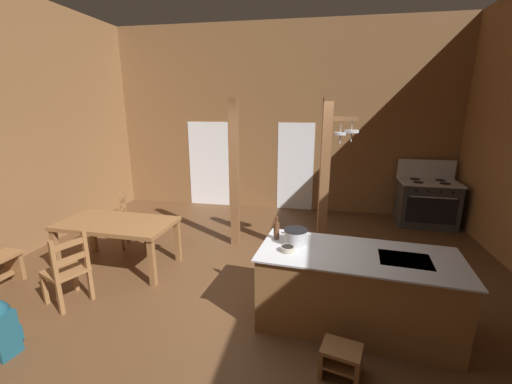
# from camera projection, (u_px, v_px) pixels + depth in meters

# --- Properties ---
(ground_plane) EXTENTS (8.52, 8.65, 0.10)m
(ground_plane) POSITION_uv_depth(u_px,v_px,m) (242.00, 300.00, 4.35)
(ground_plane) COLOR brown
(wall_back) EXTENTS (8.52, 0.14, 4.21)m
(wall_back) POSITION_uv_depth(u_px,v_px,m) (280.00, 120.00, 7.58)
(wall_back) COLOR brown
(wall_back) RESTS_ON ground_plane
(glazed_door_back_left) EXTENTS (1.00, 0.01, 2.05)m
(glazed_door_back_left) POSITION_uv_depth(u_px,v_px,m) (209.00, 164.00, 8.10)
(glazed_door_back_left) COLOR white
(glazed_door_back_left) RESTS_ON ground_plane
(glazed_panel_back_right) EXTENTS (0.84, 0.01, 2.05)m
(glazed_panel_back_right) POSITION_uv_depth(u_px,v_px,m) (295.00, 167.00, 7.72)
(glazed_panel_back_right) COLOR white
(glazed_panel_back_right) RESTS_ON ground_plane
(kitchen_island) EXTENTS (2.24, 1.16, 0.88)m
(kitchen_island) POSITION_uv_depth(u_px,v_px,m) (355.00, 290.00, 3.70)
(kitchen_island) COLOR brown
(kitchen_island) RESTS_ON ground_plane
(stove_range) EXTENTS (1.17, 0.86, 1.32)m
(stove_range) POSITION_uv_depth(u_px,v_px,m) (426.00, 202.00, 6.84)
(stove_range) COLOR #2F2F2F
(stove_range) RESTS_ON ground_plane
(support_post_with_pot_rack) EXTENTS (0.55, 0.24, 2.56)m
(support_post_with_pot_rack) POSITION_uv_depth(u_px,v_px,m) (326.00, 178.00, 5.04)
(support_post_with_pot_rack) COLOR brown
(support_post_with_pot_rack) RESTS_ON ground_plane
(support_post_center) EXTENTS (0.14, 0.14, 2.56)m
(support_post_center) POSITION_uv_depth(u_px,v_px,m) (235.00, 175.00, 5.67)
(support_post_center) COLOR brown
(support_post_center) RESTS_ON ground_plane
(step_stool) EXTENTS (0.42, 0.36, 0.30)m
(step_stool) POSITION_uv_depth(u_px,v_px,m) (341.00, 359.00, 3.04)
(step_stool) COLOR brown
(step_stool) RESTS_ON ground_plane
(dining_table) EXTENTS (1.74, 0.98, 0.74)m
(dining_table) POSITION_uv_depth(u_px,v_px,m) (117.00, 227.00, 4.99)
(dining_table) COLOR brown
(dining_table) RESTS_ON ground_plane
(ladderback_chair_near_window) EXTENTS (0.58, 0.58, 0.95)m
(ladderback_chair_near_window) POSITION_uv_depth(u_px,v_px,m) (67.00, 271.00, 4.09)
(ladderback_chair_near_window) COLOR brown
(ladderback_chair_near_window) RESTS_ON ground_plane
(ladderback_chair_by_post) EXTENTS (0.56, 0.56, 0.95)m
(ladderback_chair_by_post) POSITION_uv_depth(u_px,v_px,m) (132.00, 221.00, 5.85)
(ladderback_chair_by_post) COLOR brown
(ladderback_chair_by_post) RESTS_ON ground_plane
(stockpot_on_counter) EXTENTS (0.35, 0.28, 0.18)m
(stockpot_on_counter) POSITION_uv_depth(u_px,v_px,m) (296.00, 237.00, 3.82)
(stockpot_on_counter) COLOR #B7BABF
(stockpot_on_counter) RESTS_ON kitchen_island
(mixing_bowl_on_counter) EXTENTS (0.16, 0.16, 0.06)m
(mixing_bowl_on_counter) POSITION_uv_depth(u_px,v_px,m) (288.00, 249.00, 3.64)
(mixing_bowl_on_counter) COLOR #B2A893
(mixing_bowl_on_counter) RESTS_ON kitchen_island
(bottle_tall_on_counter) EXTENTS (0.07, 0.07, 0.28)m
(bottle_tall_on_counter) POSITION_uv_depth(u_px,v_px,m) (277.00, 230.00, 3.96)
(bottle_tall_on_counter) COLOR #56331E
(bottle_tall_on_counter) RESTS_ON kitchen_island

